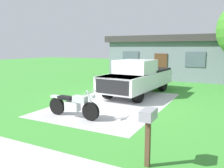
{
  "coord_description": "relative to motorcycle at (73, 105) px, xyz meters",
  "views": [
    {
      "loc": [
        4.63,
        -9.26,
        2.52
      ],
      "look_at": [
        -0.12,
        -0.03,
        0.9
      ],
      "focal_mm": 37.08,
      "sensor_mm": 36.0,
      "label": 1
    }
  ],
  "objects": [
    {
      "name": "motorcycle",
      "position": [
        0.0,
        0.0,
        0.0
      ],
      "size": [
        2.21,
        0.7,
        1.09
      ],
      "color": "black",
      "rests_on": "ground"
    },
    {
      "name": "neighbor_house",
      "position": [
        0.16,
        13.52,
        1.32
      ],
      "size": [
        9.6,
        5.6,
        3.5
      ],
      "color": "slate",
      "rests_on": "ground"
    },
    {
      "name": "ground_plane",
      "position": [
        0.37,
        2.62,
        -0.47
      ],
      "size": [
        80.0,
        80.0,
        0.0
      ],
      "primitive_type": "plane",
      "color": "#3D8F34"
    },
    {
      "name": "mailbox",
      "position": [
        3.55,
        -2.16,
        0.51
      ],
      "size": [
        0.26,
        0.48,
        1.26
      ],
      "color": "#4C3823",
      "rests_on": "ground"
    },
    {
      "name": "driveway_pad",
      "position": [
        0.37,
        2.62,
        -0.47
      ],
      "size": [
        4.45,
        7.07,
        0.01
      ],
      "primitive_type": "cube",
      "color": "#B3B3B3",
      "rests_on": "ground"
    },
    {
      "name": "pickup_truck",
      "position": [
        0.55,
        5.22,
        0.48
      ],
      "size": [
        2.4,
        5.75,
        1.9
      ],
      "color": "black",
      "rests_on": "ground"
    }
  ]
}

